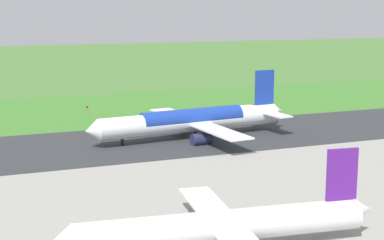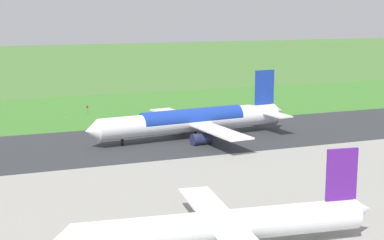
{
  "view_description": "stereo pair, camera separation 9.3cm",
  "coord_description": "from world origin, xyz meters",
  "px_view_note": "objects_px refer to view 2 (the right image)",
  "views": [
    {
      "loc": [
        46.29,
        131.16,
        31.24
      ],
      "look_at": [
        -4.67,
        0.0,
        4.5
      ],
      "focal_mm": 54.64,
      "sensor_mm": 36.0,
      "label": 1
    },
    {
      "loc": [
        46.2,
        131.19,
        31.24
      ],
      "look_at": [
        -4.67,
        0.0,
        4.5
      ],
      "focal_mm": 54.64,
      "sensor_mm": 36.0,
      "label": 2
    }
  ],
  "objects_px": {
    "no_stopping_sign": "(87,109)",
    "traffic_cone_orange": "(66,117)",
    "airliner_parked_mid": "(223,225)",
    "airliner_main": "(193,120)"
  },
  "relations": [
    {
      "from": "airliner_parked_mid",
      "to": "traffic_cone_orange",
      "type": "height_order",
      "value": "airliner_parked_mid"
    },
    {
      "from": "airliner_main",
      "to": "airliner_parked_mid",
      "type": "xyz_separation_m",
      "value": [
        21.27,
        65.29,
        -0.87
      ]
    },
    {
      "from": "no_stopping_sign",
      "to": "airliner_parked_mid",
      "type": "bearing_deg",
      "value": 88.22
    },
    {
      "from": "airliner_main",
      "to": "airliner_parked_mid",
      "type": "relative_size",
      "value": 1.24
    },
    {
      "from": "airliner_main",
      "to": "airliner_parked_mid",
      "type": "distance_m",
      "value": 68.67
    },
    {
      "from": "no_stopping_sign",
      "to": "traffic_cone_orange",
      "type": "distance_m",
      "value": 7.95
    },
    {
      "from": "no_stopping_sign",
      "to": "traffic_cone_orange",
      "type": "height_order",
      "value": "no_stopping_sign"
    },
    {
      "from": "airliner_parked_mid",
      "to": "no_stopping_sign",
      "type": "height_order",
      "value": "airliner_parked_mid"
    },
    {
      "from": "traffic_cone_orange",
      "to": "no_stopping_sign",
      "type": "bearing_deg",
      "value": -152.29
    },
    {
      "from": "airliner_main",
      "to": "traffic_cone_orange",
      "type": "relative_size",
      "value": 98.45
    }
  ]
}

